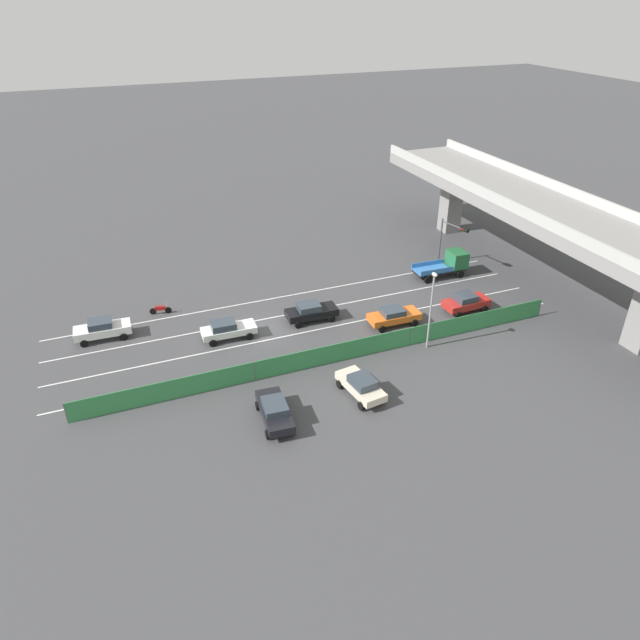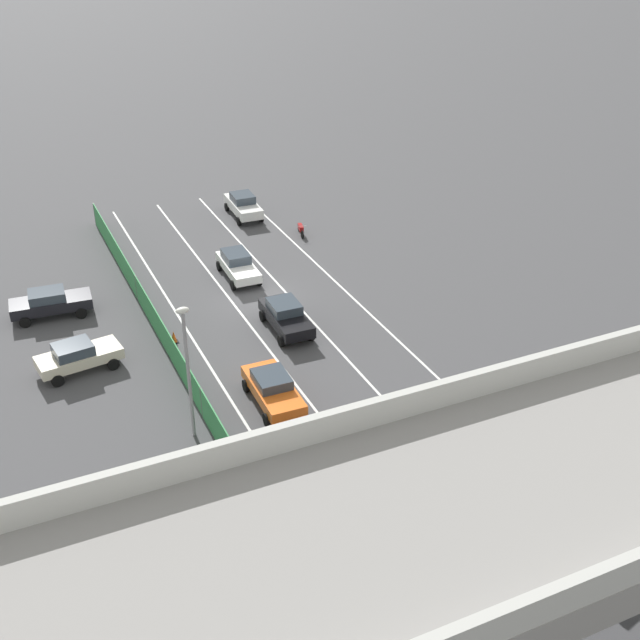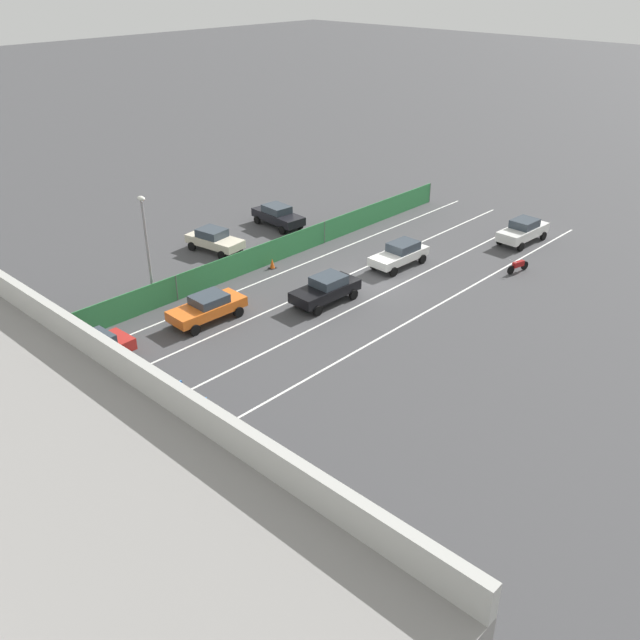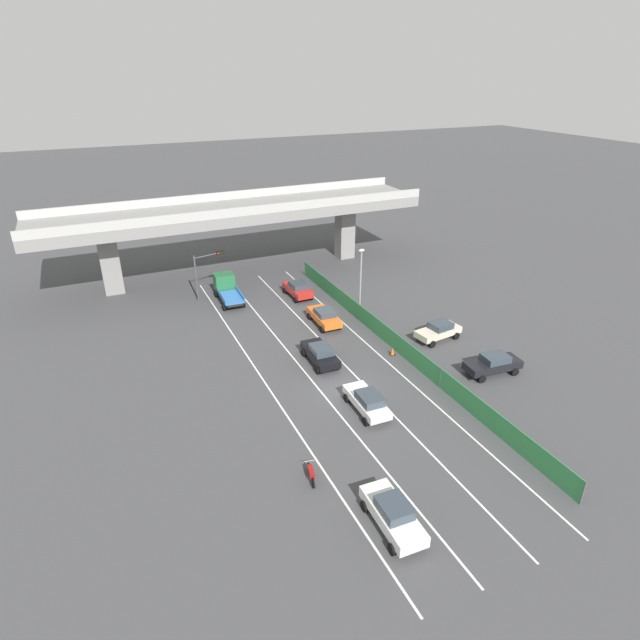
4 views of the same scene
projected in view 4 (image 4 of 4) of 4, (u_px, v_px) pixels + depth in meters
The scene contains 19 objects.
ground_plane at pixel (344, 390), 40.16m from camera, with size 300.00×300.00×0.00m, color #424244.
lane_line_left_edge at pixel (263, 380), 41.37m from camera, with size 0.14×43.72×0.01m, color silver.
lane_line_mid_left at pixel (304, 370), 42.67m from camera, with size 0.14×43.72×0.01m, color silver.
lane_line_mid_right at pixel (342, 361), 43.97m from camera, with size 0.14×43.72×0.01m, color silver.
lane_line_right_edge at pixel (377, 353), 45.27m from camera, with size 0.14×43.72×0.01m, color silver.
elevated_overpass at pixel (235, 215), 59.77m from camera, with size 44.20×8.41×8.84m.
green_fence at pixel (394, 341), 45.53m from camera, with size 0.10×39.82×1.66m.
car_sedan_white at pixel (393, 514), 27.82m from camera, with size 2.11×4.65×1.74m.
car_taxi_orange at pixel (324, 316), 49.90m from camera, with size 2.14×4.62×1.57m.
car_sedan_black at pixel (320, 353), 43.36m from camera, with size 2.14×4.60×1.68m.
car_hatchback_white at pixel (367, 401), 37.24m from camera, with size 2.04×4.59×1.63m.
car_sedan_red at pixel (298, 289), 55.90m from camera, with size 2.18×4.28×1.70m.
flatbed_truck_blue at pixel (226, 287), 55.31m from camera, with size 2.44×5.50×2.49m.
motorcycle at pixel (311, 473), 31.27m from camera, with size 0.68×1.92×0.93m.
parked_sedan_dark at pixel (493, 364), 41.90m from camera, with size 4.74×2.27×1.66m.
parked_sedan_cream at pixel (439, 330), 47.20m from camera, with size 4.49×2.45×1.63m.
traffic_light at pixel (206, 266), 54.45m from camera, with size 3.49×1.06×5.02m.
street_lamp at pixel (361, 275), 50.76m from camera, with size 0.60×0.36×6.73m.
traffic_cone at pixel (392, 351), 44.88m from camera, with size 0.47×0.47×0.70m.
Camera 4 is at (-15.73, -29.94, 22.39)m, focal length 29.39 mm.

